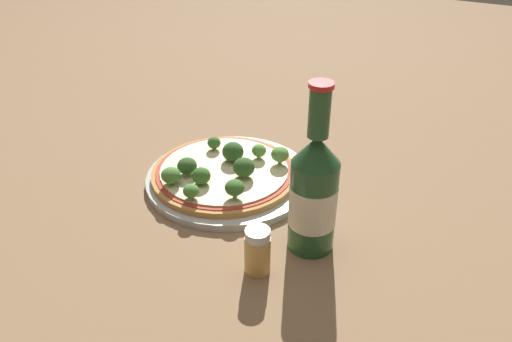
# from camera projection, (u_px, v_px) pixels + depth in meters

# --- Properties ---
(ground_plane) EXTENTS (3.00, 3.00, 0.00)m
(ground_plane) POSITION_uv_depth(u_px,v_px,m) (234.00, 173.00, 0.85)
(ground_plane) COLOR #846647
(plate) EXTENTS (0.27, 0.27, 0.01)m
(plate) POSITION_uv_depth(u_px,v_px,m) (229.00, 178.00, 0.83)
(plate) COLOR #B2B7B2
(plate) RESTS_ON ground_plane
(pizza) EXTENTS (0.24, 0.24, 0.01)m
(pizza) POSITION_uv_depth(u_px,v_px,m) (226.00, 172.00, 0.82)
(pizza) COLOR #B77F42
(pizza) RESTS_ON plate
(broccoli_floret_0) EXTENTS (0.02, 0.02, 0.02)m
(broccoli_floret_0) POSITION_uv_depth(u_px,v_px,m) (214.00, 143.00, 0.86)
(broccoli_floret_0) COLOR #7A9E5B
(broccoli_floret_0) RESTS_ON pizza
(broccoli_floret_1) EXTENTS (0.03, 0.03, 0.03)m
(broccoli_floret_1) POSITION_uv_depth(u_px,v_px,m) (201.00, 176.00, 0.77)
(broccoli_floret_1) COLOR #7A9E5B
(broccoli_floret_1) RESTS_ON pizza
(broccoli_floret_2) EXTENTS (0.03, 0.03, 0.03)m
(broccoli_floret_2) POSITION_uv_depth(u_px,v_px,m) (187.00, 166.00, 0.79)
(broccoli_floret_2) COLOR #7A9E5B
(broccoli_floret_2) RESTS_ON pizza
(broccoli_floret_3) EXTENTS (0.03, 0.03, 0.03)m
(broccoli_floret_3) POSITION_uv_depth(u_px,v_px,m) (244.00, 167.00, 0.78)
(broccoli_floret_3) COLOR #7A9E5B
(broccoli_floret_3) RESTS_ON pizza
(broccoli_floret_4) EXTENTS (0.02, 0.02, 0.03)m
(broccoli_floret_4) POSITION_uv_depth(u_px,v_px,m) (259.00, 151.00, 0.84)
(broccoli_floret_4) COLOR #7A9E5B
(broccoli_floret_4) RESTS_ON pizza
(broccoli_floret_5) EXTENTS (0.04, 0.04, 0.03)m
(broccoli_floret_5) POSITION_uv_depth(u_px,v_px,m) (236.00, 151.00, 0.83)
(broccoli_floret_5) COLOR #7A9E5B
(broccoli_floret_5) RESTS_ON pizza
(broccoli_floret_6) EXTENTS (0.03, 0.03, 0.03)m
(broccoli_floret_6) POSITION_uv_depth(u_px,v_px,m) (171.00, 175.00, 0.77)
(broccoli_floret_6) COLOR #7A9E5B
(broccoli_floret_6) RESTS_ON pizza
(broccoli_floret_7) EXTENTS (0.03, 0.03, 0.03)m
(broccoli_floret_7) POSITION_uv_depth(u_px,v_px,m) (280.00, 154.00, 0.82)
(broccoli_floret_7) COLOR #7A9E5B
(broccoli_floret_7) RESTS_ON pizza
(broccoli_floret_8) EXTENTS (0.02, 0.02, 0.02)m
(broccoli_floret_8) POSITION_uv_depth(u_px,v_px,m) (193.00, 192.00, 0.73)
(broccoli_floret_8) COLOR #7A9E5B
(broccoli_floret_8) RESTS_ON pizza
(broccoli_floret_9) EXTENTS (0.03, 0.03, 0.03)m
(broccoli_floret_9) POSITION_uv_depth(u_px,v_px,m) (235.00, 188.00, 0.73)
(broccoli_floret_9) COLOR #7A9E5B
(broccoli_floret_9) RESTS_ON pizza
(beer_bottle) EXTENTS (0.06, 0.06, 0.24)m
(beer_bottle) POSITION_uv_depth(u_px,v_px,m) (314.00, 193.00, 0.65)
(beer_bottle) COLOR #234C28
(beer_bottle) RESTS_ON ground_plane
(pepper_shaker) EXTENTS (0.03, 0.03, 0.07)m
(pepper_shaker) POSITION_uv_depth(u_px,v_px,m) (257.00, 251.00, 0.63)
(pepper_shaker) COLOR tan
(pepper_shaker) RESTS_ON ground_plane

